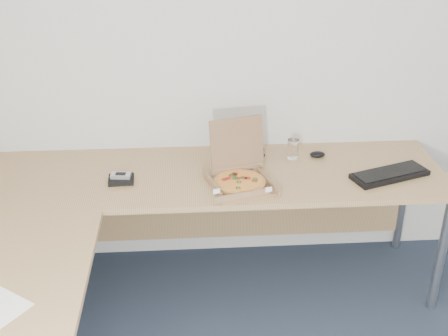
{
  "coord_description": "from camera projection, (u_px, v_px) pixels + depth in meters",
  "views": [
    {
      "loc": [
        -0.63,
        -1.39,
        2.18
      ],
      "look_at": [
        -0.45,
        1.28,
        0.82
      ],
      "focal_mm": 46.94,
      "sensor_mm": 36.0,
      "label": 1
    }
  ],
  "objects": [
    {
      "name": "dome_speaker",
      "position": [
        257.0,
        149.0,
        3.32
      ],
      "size": [
        0.09,
        0.09,
        0.07
      ],
      "primitive_type": "ellipsoid",
      "color": "black",
      "rests_on": "desk"
    },
    {
      "name": "keyboard",
      "position": [
        390.0,
        175.0,
        3.1
      ],
      "size": [
        0.44,
        0.28,
        0.03
      ],
      "primitive_type": "cube",
      "rotation": [
        0.0,
        0.0,
        0.34
      ],
      "color": "black",
      "rests_on": "desk"
    },
    {
      "name": "wallet",
      "position": [
        121.0,
        180.0,
        3.05
      ],
      "size": [
        0.14,
        0.12,
        0.02
      ],
      "primitive_type": "cube",
      "rotation": [
        0.0,
        0.0,
        0.05
      ],
      "color": "black",
      "rests_on": "desk"
    },
    {
      "name": "phone",
      "position": [
        121.0,
        176.0,
        3.05
      ],
      "size": [
        0.11,
        0.06,
        0.02
      ],
      "primitive_type": "cube",
      "rotation": [
        0.0,
        0.0,
        -0.1
      ],
      "color": "#B2B5BA",
      "rests_on": "wallet"
    },
    {
      "name": "mouse",
      "position": [
        317.0,
        154.0,
        3.31
      ],
      "size": [
        0.09,
        0.06,
        0.03
      ],
      "primitive_type": "ellipsoid",
      "rotation": [
        0.0,
        0.0,
        0.04
      ],
      "color": "black",
      "rests_on": "desk"
    },
    {
      "name": "desk",
      "position": [
        149.0,
        222.0,
        2.76
      ],
      "size": [
        2.5,
        2.2,
        0.73
      ],
      "color": "tan",
      "rests_on": "ground"
    },
    {
      "name": "drinking_glass",
      "position": [
        293.0,
        149.0,
        3.29
      ],
      "size": [
        0.06,
        0.06,
        0.11
      ],
      "primitive_type": "cylinder",
      "color": "silver",
      "rests_on": "desk"
    },
    {
      "name": "pizza_box",
      "position": [
        239.0,
        178.0,
        3.02
      ],
      "size": [
        0.3,
        0.35,
        0.3
      ],
      "rotation": [
        0.0,
        0.0,
        0.27
      ],
      "color": "#936C49",
      "rests_on": "desk"
    },
    {
      "name": "room_shell",
      "position": [
        409.0,
        231.0,
        1.69
      ],
      "size": [
        3.5,
        3.5,
        2.5
      ],
      "primitive_type": null,
      "color": "beige",
      "rests_on": "ground"
    }
  ]
}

